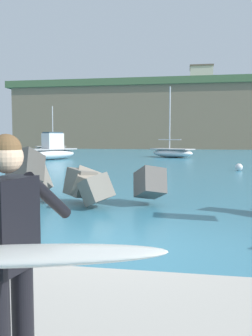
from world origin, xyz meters
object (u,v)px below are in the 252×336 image
(boat_mid_left, at_px, (51,148))
(mooring_buoy_middle, at_px, (77,175))
(boat_near_right, at_px, (172,152))
(station_building_east, at_px, (201,79))
(surfer_with_board, at_px, (2,254))
(mooring_buoy_inner, at_px, (239,167))
(boat_mid_centre, at_px, (50,151))

(boat_mid_left, bearing_deg, mooring_buoy_middle, -66.44)
(boat_near_right, distance_m, mooring_buoy_middle, 20.67)
(boat_near_right, xyz_separation_m, station_building_east, (3.96, 44.80, 14.18))
(surfer_with_board, bearing_deg, mooring_buoy_middle, 105.91)
(station_building_east, bearing_deg, mooring_buoy_inner, -89.35)
(station_building_east, bearing_deg, boat_mid_left, -123.28)
(boat_mid_left, height_order, mooring_buoy_middle, boat_mid_left)
(boat_near_right, xyz_separation_m, mooring_buoy_inner, (4.63, -14.16, -0.29))
(boat_mid_left, bearing_deg, surfer_with_board, -68.71)
(surfer_with_board, xyz_separation_m, boat_mid_centre, (-11.29, 29.09, -0.51))
(surfer_with_board, bearing_deg, boat_near_right, 90.95)
(surfer_with_board, distance_m, boat_mid_centre, 31.21)
(surfer_with_board, distance_m, station_building_east, 80.64)
(boat_near_right, distance_m, mooring_buoy_inner, 14.90)
(mooring_buoy_middle, xyz_separation_m, station_building_east, (7.45, 65.17, 14.47))
(surfer_with_board, bearing_deg, mooring_buoy_inner, 78.80)
(boat_mid_left, bearing_deg, boat_mid_centre, -68.55)
(boat_mid_left, height_order, station_building_east, station_building_east)
(mooring_buoy_inner, bearing_deg, boat_mid_centre, 150.68)
(surfer_with_board, bearing_deg, boat_mid_left, 111.29)
(mooring_buoy_inner, height_order, station_building_east, station_building_east)
(boat_mid_centre, relative_size, mooring_buoy_inner, 13.23)
(boat_near_right, height_order, mooring_buoy_middle, boat_near_right)
(boat_near_right, relative_size, boat_mid_centre, 1.21)
(surfer_with_board, xyz_separation_m, mooring_buoy_middle, (-4.07, 14.27, -1.06))
(boat_mid_centre, distance_m, mooring_buoy_middle, 16.49)
(mooring_buoy_inner, distance_m, station_building_east, 60.72)
(station_building_east, bearing_deg, surfer_with_board, -92.44)
(boat_mid_left, relative_size, mooring_buoy_middle, 14.49)
(boat_mid_left, xyz_separation_m, station_building_east, (21.55, 32.84, 14.21))
(mooring_buoy_inner, bearing_deg, boat_mid_left, 130.38)
(boat_mid_left, height_order, mooring_buoy_inner, boat_mid_left)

